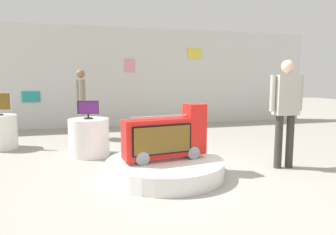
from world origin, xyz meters
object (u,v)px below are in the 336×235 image
shopper_browsing_near_truck (286,106)px  shopper_browsing_rear (81,99)px  tv_on_center_rear (88,109)px  display_pedestal_left_rear (0,132)px  main_display_pedestal (165,168)px  novelty_firetruck_tv (167,137)px  display_pedestal_center_rear (89,137)px

shopper_browsing_near_truck → shopper_browsing_rear: bearing=133.6°
tv_on_center_rear → shopper_browsing_near_truck: (3.01, -1.62, 0.13)m
shopper_browsing_near_truck → tv_on_center_rear: bearing=151.7°
tv_on_center_rear → shopper_browsing_rear: bearing=94.5°
display_pedestal_left_rear → shopper_browsing_rear: shopper_browsing_rear is taller
main_display_pedestal → shopper_browsing_rear: size_ratio=1.06×
display_pedestal_left_rear → novelty_firetruck_tv: bearing=-42.3°
novelty_firetruck_tv → display_pedestal_left_rear: size_ratio=1.84×
display_pedestal_center_rear → shopper_browsing_rear: (-0.13, 1.68, 0.61)m
novelty_firetruck_tv → tv_on_center_rear: 1.90m
main_display_pedestal → display_pedestal_left_rear: 3.82m
novelty_firetruck_tv → shopper_browsing_near_truck: size_ratio=0.74×
display_pedestal_center_rear → tv_on_center_rear: (0.00, -0.00, 0.53)m
novelty_firetruck_tv → shopper_browsing_rear: bearing=110.7°
tv_on_center_rear → display_pedestal_center_rear: bearing=103.0°
main_display_pedestal → novelty_firetruck_tv: bearing=-7.4°
main_display_pedestal → shopper_browsing_rear: 3.53m
tv_on_center_rear → novelty_firetruck_tv: bearing=-54.7°
display_pedestal_left_rear → display_pedestal_center_rear: (1.75, -1.05, 0.00)m
display_pedestal_left_rear → shopper_browsing_near_truck: 5.50m
shopper_browsing_rear → novelty_firetruck_tv: bearing=-69.3°
display_pedestal_center_rear → tv_on_center_rear: size_ratio=1.91×
shopper_browsing_rear → shopper_browsing_near_truck: bearing=-46.4°
main_display_pedestal → shopper_browsing_near_truck: size_ratio=1.01×
shopper_browsing_rear → display_pedestal_center_rear: bearing=-85.5°
display_pedestal_left_rear → shopper_browsing_near_truck: shopper_browsing_near_truck is taller
tv_on_center_rear → shopper_browsing_near_truck: 3.42m
main_display_pedestal → novelty_firetruck_tv: size_ratio=1.36×
main_display_pedestal → display_pedestal_left_rear: size_ratio=2.51×
novelty_firetruck_tv → display_pedestal_center_rear: 1.90m
tv_on_center_rear → display_pedestal_left_rear: bearing=149.0°
shopper_browsing_rear → main_display_pedestal: bearing=-69.6°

